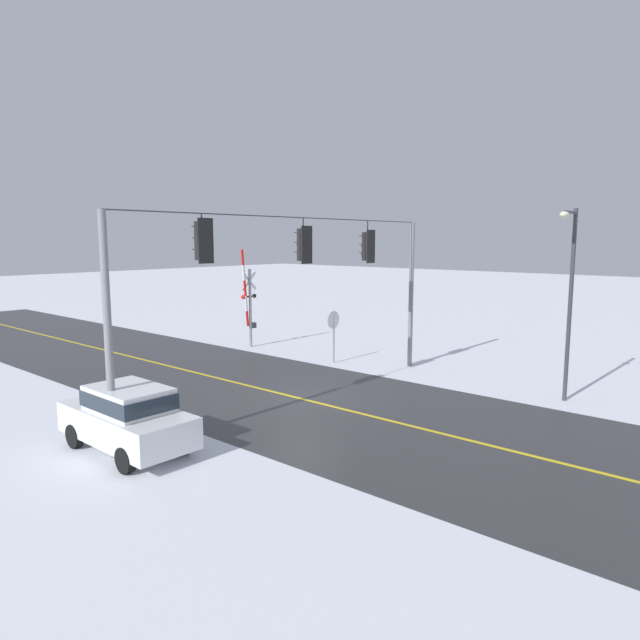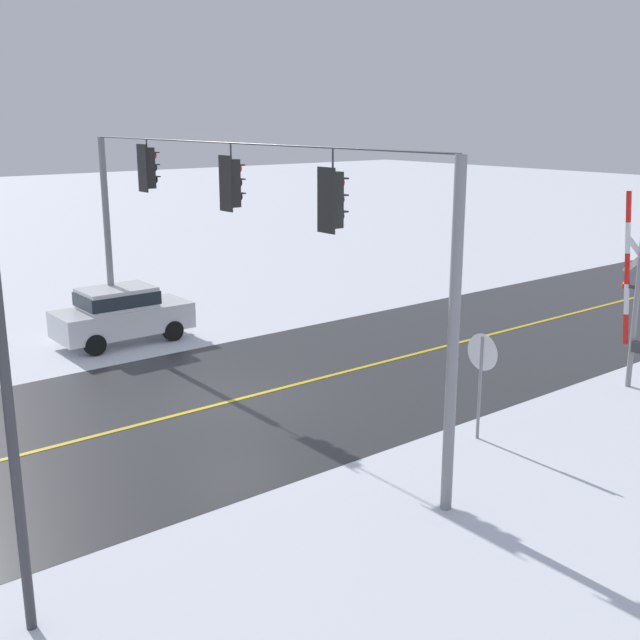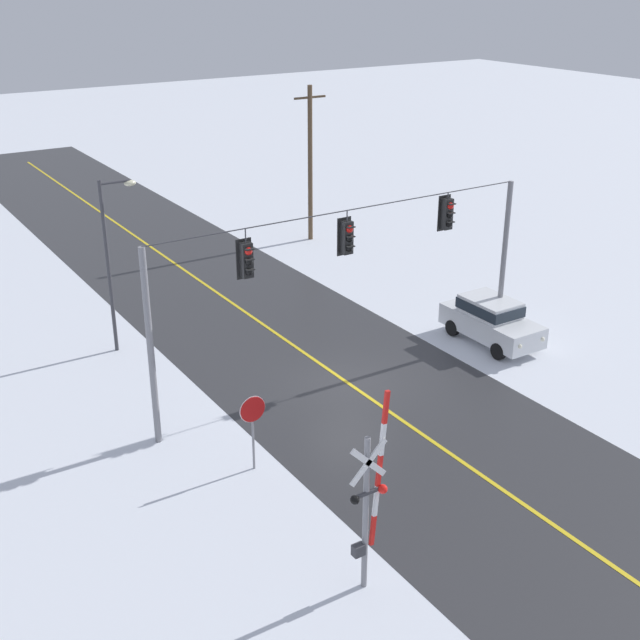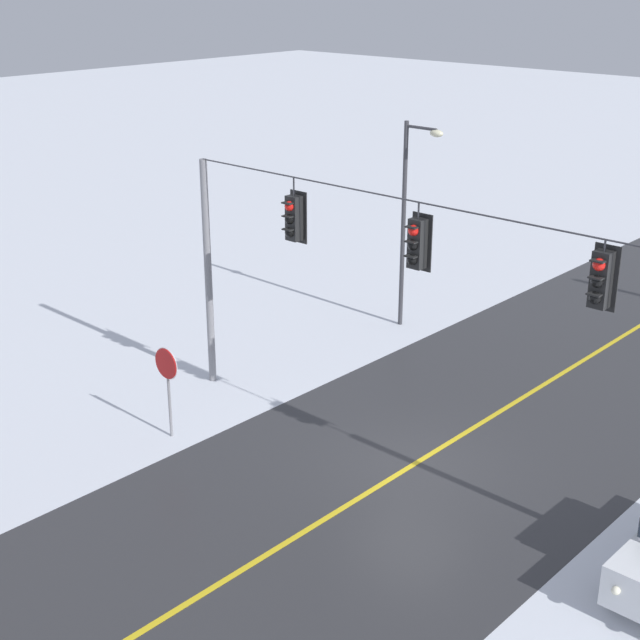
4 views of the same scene
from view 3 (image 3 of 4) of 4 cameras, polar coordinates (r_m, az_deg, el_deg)
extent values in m
plane|color=silver|center=(28.63, 1.96, -4.41)|extent=(160.00, 160.00, 0.00)
cube|color=#303033|center=(33.25, -3.90, -0.36)|extent=(9.00, 80.00, 0.01)
cube|color=gold|center=(33.25, -3.90, -0.35)|extent=(0.14, 72.00, 0.01)
cylinder|color=gray|center=(24.35, -11.65, -1.97)|extent=(0.20, 0.20, 6.20)
cylinder|color=gray|center=(31.61, 12.58, 3.88)|extent=(0.20, 0.20, 6.20)
cylinder|color=#38383D|center=(26.34, 2.15, 7.63)|extent=(14.00, 0.04, 0.04)
cylinder|color=#38383D|center=(24.53, -5.18, 5.83)|extent=(0.04, 0.04, 0.44)
cube|color=black|center=(24.76, -5.12, 4.15)|extent=(0.34, 0.28, 1.08)
cube|color=black|center=(24.90, -5.29, 4.25)|extent=(0.52, 0.03, 1.26)
sphere|color=red|center=(24.54, -4.98, 4.76)|extent=(0.24, 0.24, 0.24)
cube|color=black|center=(24.45, -4.91, 4.91)|extent=(0.26, 0.16, 0.03)
sphere|color=black|center=(24.64, -4.95, 4.06)|extent=(0.24, 0.24, 0.24)
cube|color=black|center=(24.55, -4.88, 4.20)|extent=(0.26, 0.16, 0.03)
sphere|color=black|center=(24.74, -4.93, 3.36)|extent=(0.24, 0.24, 0.24)
cube|color=black|center=(24.66, -4.86, 3.49)|extent=(0.26, 0.16, 0.03)
cylinder|color=#38383D|center=(26.31, 1.89, 7.22)|extent=(0.04, 0.04, 0.36)
cube|color=black|center=(26.52, 1.87, 5.73)|extent=(0.34, 0.28, 1.08)
cube|color=black|center=(26.64, 1.67, 5.81)|extent=(0.52, 0.03, 1.26)
sphere|color=red|center=(26.31, 2.06, 6.31)|extent=(0.24, 0.24, 0.24)
cube|color=black|center=(26.23, 2.15, 6.45)|extent=(0.26, 0.16, 0.03)
sphere|color=black|center=(26.40, 2.05, 5.64)|extent=(0.24, 0.24, 0.24)
cube|color=black|center=(26.32, 2.14, 5.78)|extent=(0.26, 0.16, 0.03)
sphere|color=black|center=(26.50, 2.04, 4.98)|extent=(0.24, 0.24, 0.24)
cube|color=black|center=(26.42, 2.13, 5.12)|extent=(0.26, 0.16, 0.03)
cylinder|color=#38383D|center=(28.79, 8.85, 8.51)|extent=(0.04, 0.04, 0.22)
cube|color=black|center=(28.96, 8.78, 7.27)|extent=(0.34, 0.28, 1.08)
cube|color=black|center=(29.08, 8.57, 7.34)|extent=(0.52, 0.03, 1.26)
sphere|color=red|center=(28.77, 9.01, 7.81)|extent=(0.24, 0.24, 0.24)
cube|color=black|center=(28.70, 9.11, 7.94)|extent=(0.26, 0.16, 0.03)
sphere|color=black|center=(28.86, 8.97, 7.20)|extent=(0.24, 0.24, 0.24)
cube|color=black|center=(28.78, 9.07, 7.32)|extent=(0.26, 0.16, 0.03)
sphere|color=black|center=(28.94, 8.93, 6.59)|extent=(0.24, 0.24, 0.24)
cube|color=black|center=(28.87, 9.03, 6.71)|extent=(0.26, 0.16, 0.03)
cylinder|color=gray|center=(23.54, -4.66, -7.85)|extent=(0.07, 0.07, 2.30)
cylinder|color=#B71414|center=(23.10, -4.68, -6.19)|extent=(0.76, 0.03, 0.76)
cylinder|color=white|center=(23.12, -4.70, -6.17)|extent=(0.80, 0.01, 0.80)
cylinder|color=gray|center=(18.95, 3.18, -13.30)|extent=(0.14, 0.14, 4.00)
cube|color=white|center=(18.12, 3.37, -9.82)|extent=(0.98, 0.04, 0.98)
cube|color=white|center=(18.12, 3.37, -9.82)|extent=(0.98, 0.04, 0.98)
cube|color=#38383D|center=(18.57, 3.29, -11.87)|extent=(0.80, 0.06, 0.08)
sphere|color=black|center=(18.35, 2.42, -12.34)|extent=(0.22, 0.22, 0.22)
sphere|color=red|center=(18.72, 4.37, -11.59)|extent=(0.22, 0.22, 0.22)
cube|color=red|center=(19.36, 3.67, -14.31)|extent=(0.16, 0.08, 0.79)
cube|color=white|center=(18.92, 3.89, -12.37)|extent=(0.16, 0.08, 0.79)
cube|color=red|center=(18.52, 4.11, -10.35)|extent=(0.16, 0.08, 0.79)
cube|color=white|center=(18.13, 4.35, -8.24)|extent=(0.16, 0.08, 0.79)
cube|color=red|center=(17.77, 4.59, -6.04)|extent=(0.16, 0.08, 0.79)
cube|color=#38383D|center=(19.41, 2.67, -15.61)|extent=(0.28, 0.20, 0.28)
cube|color=white|center=(32.08, 11.78, -0.33)|extent=(1.77, 4.11, 0.80)
cube|color=white|center=(31.91, 11.70, 0.91)|extent=(1.50, 2.14, 0.64)
cube|color=#232D38|center=(31.91, 11.70, 0.91)|extent=(1.54, 2.22, 0.40)
sphere|color=#EFEACC|center=(31.15, 15.16, -1.30)|extent=(0.16, 0.16, 0.16)
sphere|color=#EFEACC|center=(30.37, 13.68, -1.79)|extent=(0.16, 0.16, 0.16)
cylinder|color=black|center=(31.97, 14.32, -1.45)|extent=(0.22, 0.64, 0.64)
cylinder|color=black|center=(30.90, 12.26, -2.12)|extent=(0.22, 0.64, 0.64)
cylinder|color=black|center=(33.58, 11.23, 0.06)|extent=(0.22, 0.64, 0.64)
cylinder|color=black|center=(32.57, 9.17, -0.53)|extent=(0.22, 0.64, 0.64)
cylinder|color=#38383D|center=(30.78, -14.44, 3.47)|extent=(0.14, 0.14, 6.50)
cylinder|color=#38383D|center=(30.08, -14.03, 9.23)|extent=(1.10, 0.09, 0.09)
ellipsoid|color=beige|center=(30.28, -13.02, 9.22)|extent=(0.44, 0.28, 0.22)
cylinder|color=brown|center=(42.92, -0.68, 10.70)|extent=(0.24, 0.24, 7.94)
cube|color=#4C3A28|center=(42.32, -0.70, 15.16)|extent=(1.80, 0.10, 0.10)
camera|label=1|loc=(44.93, 7.56, 13.02)|focal=31.91mm
camera|label=2|loc=(31.18, -34.09, 7.23)|focal=44.06mm
camera|label=4|loc=(26.32, 46.17, 10.98)|focal=52.05mm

